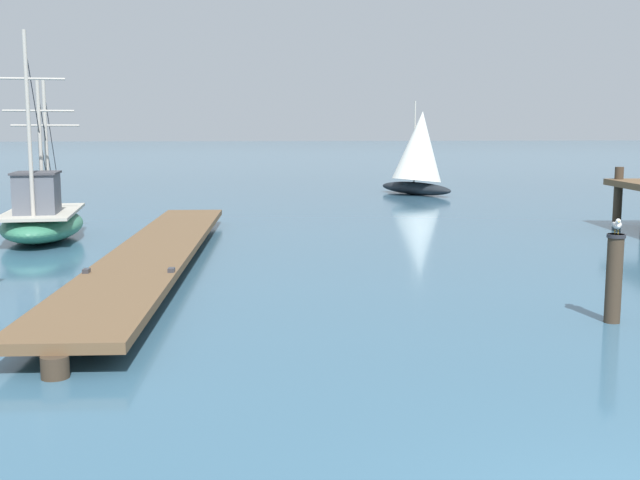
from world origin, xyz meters
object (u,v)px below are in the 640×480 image
at_px(mooring_piling, 614,276).
at_px(perched_seagull, 617,225).
at_px(fishing_boat_0, 42,218).
at_px(distant_sailboat, 419,152).

bearing_deg(mooring_piling, perched_seagull, 71.06).
height_order(fishing_boat_0, distant_sailboat, fishing_boat_0).
bearing_deg(fishing_boat_0, perched_seagull, -43.68).
bearing_deg(distant_sailboat, fishing_boat_0, -136.03).
bearing_deg(mooring_piling, distant_sailboat, 83.24).
xyz_separation_m(perched_seagull, distant_sailboat, (2.95, 24.90, 0.43)).
xyz_separation_m(fishing_boat_0, distant_sailboat, (14.44, 13.93, 1.42)).
height_order(mooring_piling, perched_seagull, perched_seagull).
height_order(perched_seagull, distant_sailboat, distant_sailboat).
bearing_deg(perched_seagull, distant_sailboat, 83.24).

